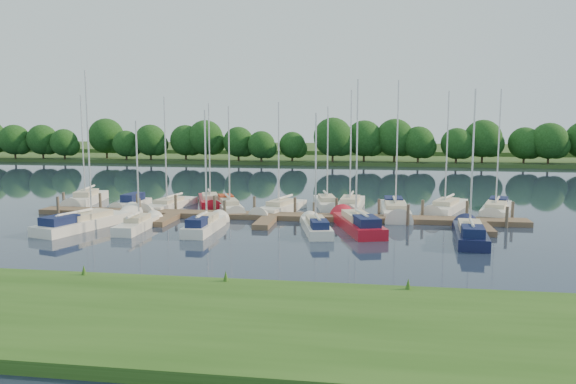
# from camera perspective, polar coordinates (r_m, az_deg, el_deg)

# --- Properties ---
(ground) EXTENTS (260.00, 260.00, 0.00)m
(ground) POSITION_cam_1_polar(r_m,az_deg,el_deg) (38.09, -3.81, -4.79)
(ground) COLOR #1B2537
(ground) RESTS_ON ground
(near_bank) EXTENTS (90.00, 10.00, 0.50)m
(near_bank) POSITION_cam_1_polar(r_m,az_deg,el_deg) (23.24, -12.54, -12.39)
(near_bank) COLOR #244915
(near_bank) RESTS_ON ground
(dock) EXTENTS (40.00, 6.00, 0.40)m
(dock) POSITION_cam_1_polar(r_m,az_deg,el_deg) (45.08, -1.81, -2.60)
(dock) COLOR brown
(dock) RESTS_ON ground
(mooring_pilings) EXTENTS (38.24, 2.84, 2.00)m
(mooring_pilings) POSITION_cam_1_polar(r_m,az_deg,el_deg) (46.11, -1.56, -1.87)
(mooring_pilings) COLOR #473D33
(mooring_pilings) RESTS_ON ground
(far_shore) EXTENTS (180.00, 30.00, 0.60)m
(far_shore) POSITION_cam_1_polar(r_m,az_deg,el_deg) (111.90, 4.49, 3.45)
(far_shore) COLOR #29451A
(far_shore) RESTS_ON ground
(distant_hill) EXTENTS (220.00, 40.00, 1.40)m
(distant_hill) POSITION_cam_1_polar(r_m,az_deg,el_deg) (136.78, 5.26, 4.33)
(distant_hill) COLOR #3C5726
(distant_hill) RESTS_ON ground
(treeline) EXTENTS (145.86, 10.49, 8.22)m
(treeline) POSITION_cam_1_polar(r_m,az_deg,el_deg) (98.84, 4.21, 5.20)
(treeline) COLOR #38281C
(treeline) RESTS_ON ground
(sailboat_n_0) EXTENTS (3.16, 8.36, 10.73)m
(sailboat_n_0) POSITION_cam_1_polar(r_m,az_deg,el_deg) (57.16, -19.80, -0.81)
(sailboat_n_0) COLOR silver
(sailboat_n_0) RESTS_ON ground
(motorboat) EXTENTS (1.90, 5.24, 1.57)m
(motorboat) POSITION_cam_1_polar(r_m,az_deg,el_deg) (53.26, -15.56, -1.17)
(motorboat) COLOR silver
(motorboat) RESTS_ON ground
(sailboat_n_2) EXTENTS (3.00, 8.30, 10.33)m
(sailboat_n_2) POSITION_cam_1_polar(r_m,az_deg,el_deg) (51.72, -12.08, -1.39)
(sailboat_n_2) COLOR silver
(sailboat_n_2) RESTS_ON ground
(sailboat_n_3) EXTENTS (3.98, 7.70, 9.86)m
(sailboat_n_3) POSITION_cam_1_polar(r_m,az_deg,el_deg) (53.33, -7.91, -1.02)
(sailboat_n_3) COLOR #A90F1E
(sailboat_n_3) RESTS_ON ground
(sailboat_n_4) EXTENTS (4.09, 7.30, 9.49)m
(sailboat_n_4) POSITION_cam_1_polar(r_m,az_deg,el_deg) (49.81, -6.00, -1.54)
(sailboat_n_4) COLOR silver
(sailboat_n_4) RESTS_ON ground
(sailboat_n_5) EXTENTS (3.68, 7.70, 9.87)m
(sailboat_n_5) POSITION_cam_1_polar(r_m,az_deg,el_deg) (48.60, -0.80, -1.77)
(sailboat_n_5) COLOR silver
(sailboat_n_5) RESTS_ON ground
(sailboat_n_6) EXTENTS (3.01, 7.46, 9.52)m
(sailboat_n_6) POSITION_cam_1_polar(r_m,az_deg,el_deg) (51.43, 3.96, -1.28)
(sailboat_n_6) COLOR silver
(sailboat_n_6) RESTS_ON ground
(sailboat_n_7) EXTENTS (2.45, 8.65, 10.96)m
(sailboat_n_7) POSITION_cam_1_polar(r_m,az_deg,el_deg) (50.61, 6.33, -1.45)
(sailboat_n_7) COLOR silver
(sailboat_n_7) RESTS_ON ground
(sailboat_n_8) EXTENTS (2.39, 9.23, 11.59)m
(sailboat_n_8) POSITION_cam_1_polar(r_m,az_deg,el_deg) (48.58, 10.83, -1.87)
(sailboat_n_8) COLOR silver
(sailboat_n_8) RESTS_ON ground
(sailboat_n_9) EXTENTS (4.53, 8.44, 10.78)m
(sailboat_n_9) POSITION_cam_1_polar(r_m,az_deg,el_deg) (51.00, 15.71, -1.62)
(sailboat_n_9) COLOR silver
(sailboat_n_9) RESTS_ON ground
(sailboat_n_10) EXTENTS (4.05, 8.70, 10.89)m
(sailboat_n_10) POSITION_cam_1_polar(r_m,az_deg,el_deg) (51.29, 20.36, -1.72)
(sailboat_n_10) COLOR silver
(sailboat_n_10) RESTS_ON ground
(sailboat_s_0) EXTENTS (4.41, 9.51, 12.00)m
(sailboat_s_0) POSITION_cam_1_polar(r_m,az_deg,el_deg) (44.45, -19.71, -3.01)
(sailboat_s_0) COLOR silver
(sailboat_s_0) RESTS_ON ground
(sailboat_s_1) EXTENTS (1.62, 6.34, 8.31)m
(sailboat_s_1) POSITION_cam_1_polar(r_m,az_deg,el_deg) (42.66, -15.00, -3.33)
(sailboat_s_1) COLOR silver
(sailboat_s_1) RESTS_ON ground
(sailboat_s_2) EXTENTS (1.68, 6.92, 9.10)m
(sailboat_s_2) POSITION_cam_1_polar(r_m,az_deg,el_deg) (41.04, -8.42, -3.49)
(sailboat_s_2) COLOR silver
(sailboat_s_2) RESTS_ON ground
(sailboat_s_3) EXTENTS (2.89, 6.90, 8.88)m
(sailboat_s_3) POSITION_cam_1_polar(r_m,az_deg,el_deg) (40.20, 2.87, -3.66)
(sailboat_s_3) COLOR silver
(sailboat_s_3) RESTS_ON ground
(sailboat_s_4) EXTENTS (4.17, 8.86, 11.36)m
(sailboat_s_4) POSITION_cam_1_polar(r_m,az_deg,el_deg) (41.33, 7.07, -3.38)
(sailboat_s_4) COLOR #A90F1E
(sailboat_s_4) RESTS_ON ground
(sailboat_s_5) EXTENTS (2.52, 8.15, 10.47)m
(sailboat_s_5) POSITION_cam_1_polar(r_m,az_deg,el_deg) (39.47, 18.00, -4.21)
(sailboat_s_5) COLOR #101436
(sailboat_s_5) RESTS_ON ground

